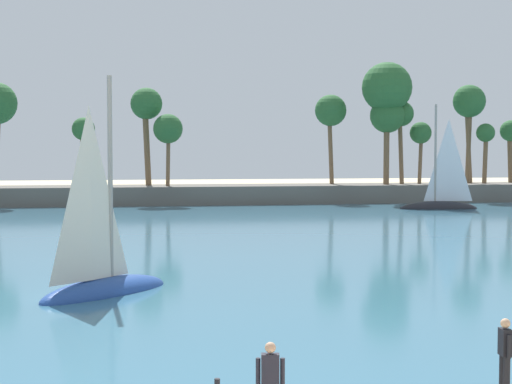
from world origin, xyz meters
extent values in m
cube|color=#386B84|center=(0.00, 57.17, 0.03)|extent=(220.00, 100.79, 0.06)
cube|color=#605B54|center=(0.00, 67.56, 0.90)|extent=(88.65, 6.00, 1.80)
cylinder|color=brown|center=(21.95, 66.91, 5.17)|extent=(0.49, 0.57, 6.75)
sphere|color=#285B2D|center=(21.95, 66.91, 8.54)|extent=(3.40, 3.40, 3.40)
cylinder|color=brown|center=(21.83, 66.74, 6.54)|extent=(0.62, 0.67, 9.48)
sphere|color=#285B2D|center=(21.83, 66.74, 11.28)|extent=(4.90, 4.90, 4.90)
cylinder|color=brown|center=(30.93, 68.20, 6.00)|extent=(0.78, 0.85, 8.42)
sphere|color=#285B2D|center=(30.93, 68.20, 10.20)|extent=(3.11, 3.11, 3.11)
cylinder|color=brown|center=(25.58, 67.45, 4.34)|extent=(0.54, 0.41, 5.09)
sphere|color=#285B2D|center=(25.58, 67.45, 6.87)|extent=(2.16, 2.16, 2.16)
cylinder|color=brown|center=(23.55, 67.50, 5.28)|extent=(0.68, 0.52, 6.98)
sphere|color=#285B2D|center=(23.55, 67.50, 8.76)|extent=(2.51, 2.51, 2.51)
cylinder|color=brown|center=(-7.21, 67.19, 4.47)|extent=(0.71, 0.51, 5.35)
sphere|color=#285B2D|center=(-7.21, 67.19, 7.13)|extent=(2.12, 2.12, 2.12)
cylinder|color=brown|center=(-1.38, 68.24, 5.69)|extent=(0.88, 0.78, 7.80)
sphere|color=#285B2D|center=(-1.38, 68.24, 9.57)|extent=(3.01, 3.01, 3.01)
cylinder|color=brown|center=(30.99, 68.24, 5.95)|extent=(0.69, 0.49, 8.31)
sphere|color=#285B2D|center=(30.99, 68.24, 10.10)|extent=(3.29, 3.29, 3.29)
cylinder|color=brown|center=(0.56, 66.65, 4.48)|extent=(0.48, 0.48, 5.38)
sphere|color=#285B2D|center=(0.56, 66.65, 7.16)|extent=(2.76, 2.76, 2.76)
cylinder|color=brown|center=(35.79, 68.81, 4.47)|extent=(0.71, 0.62, 5.36)
sphere|color=#285B2D|center=(35.79, 68.81, 7.14)|extent=(2.19, 2.19, 2.19)
cylinder|color=brown|center=(32.35, 67.29, 4.35)|extent=(0.66, 0.61, 5.13)
sphere|color=#285B2D|center=(32.35, 67.29, 6.90)|extent=(1.87, 1.87, 1.87)
cylinder|color=brown|center=(16.69, 68.64, 5.44)|extent=(0.68, 0.62, 7.30)
sphere|color=#285B2D|center=(16.69, 68.64, 9.08)|extent=(3.11, 3.11, 3.11)
cube|color=#23232D|center=(-0.70, 5.22, 1.15)|extent=(0.37, 0.26, 0.58)
sphere|color=tan|center=(-0.70, 5.22, 1.56)|extent=(0.21, 0.21, 0.21)
cylinder|color=#23232D|center=(-0.47, 5.18, 1.11)|extent=(0.09, 0.09, 0.50)
cylinder|color=#23232D|center=(-0.92, 5.26, 1.11)|extent=(0.09, 0.09, 0.50)
cylinder|color=black|center=(4.64, 6.40, 0.43)|extent=(0.15, 0.15, 0.86)
cylinder|color=black|center=(4.65, 6.62, 0.43)|extent=(0.15, 0.15, 0.86)
cube|color=black|center=(4.65, 6.51, 1.15)|extent=(0.23, 0.36, 0.58)
sphere|color=tan|center=(4.65, 6.51, 1.56)|extent=(0.21, 0.21, 0.21)
cylinder|color=black|center=(4.63, 6.28, 1.11)|extent=(0.09, 0.09, 0.50)
cylinder|color=black|center=(4.67, 6.74, 1.11)|extent=(0.09, 0.09, 0.50)
ellipsoid|color=#234793|center=(-4.12, 20.03, 0.06)|extent=(5.40, 5.32, 1.17)
cylinder|color=gray|center=(-3.91, 20.23, 4.29)|extent=(0.17, 0.17, 7.29)
pyramid|color=silver|center=(-4.62, 19.54, 3.74)|extent=(2.00, 1.96, 6.20)
ellipsoid|color=black|center=(23.58, 57.55, 0.06)|extent=(6.96, 2.97, 1.35)
cylinder|color=gray|center=(23.25, 57.60, 4.94)|extent=(0.20, 0.20, 8.42)
pyramid|color=silver|center=(24.38, 57.43, 4.31)|extent=(3.03, 0.64, 7.16)
camera|label=1|loc=(-3.35, -9.59, 5.29)|focal=56.95mm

